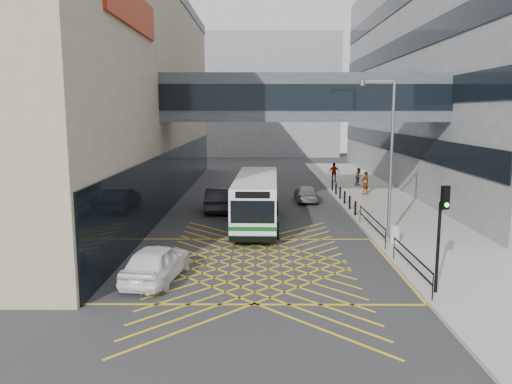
{
  "coord_description": "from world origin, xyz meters",
  "views": [
    {
      "loc": [
        0.15,
        -20.97,
        6.62
      ],
      "look_at": [
        0.0,
        4.0,
        2.6
      ],
      "focal_mm": 35.0,
      "sensor_mm": 36.0,
      "label": 1
    }
  ],
  "objects_px": {
    "car_white": "(156,262)",
    "car_dark": "(219,199)",
    "litter_bin": "(395,234)",
    "car_silver": "(306,193)",
    "bus": "(256,199)",
    "street_lamp": "(388,149)",
    "pedestrian_a": "(365,183)",
    "traffic_light": "(442,224)",
    "pedestrian_b": "(359,177)",
    "pedestrian_c": "(334,172)"
  },
  "relations": [
    {
      "from": "car_white",
      "to": "traffic_light",
      "type": "xyz_separation_m",
      "value": [
        10.5,
        -1.77,
        1.97
      ]
    },
    {
      "from": "bus",
      "to": "litter_bin",
      "type": "bearing_deg",
      "value": -32.16
    },
    {
      "from": "bus",
      "to": "car_white",
      "type": "height_order",
      "value": "bus"
    },
    {
      "from": "litter_bin",
      "to": "pedestrian_c",
      "type": "relative_size",
      "value": 0.48
    },
    {
      "from": "traffic_light",
      "to": "car_white",
      "type": "bearing_deg",
      "value": 150.67
    },
    {
      "from": "traffic_light",
      "to": "litter_bin",
      "type": "height_order",
      "value": "traffic_light"
    },
    {
      "from": "car_silver",
      "to": "litter_bin",
      "type": "distance_m",
      "value": 12.88
    },
    {
      "from": "bus",
      "to": "pedestrian_c",
      "type": "height_order",
      "value": "bus"
    },
    {
      "from": "car_dark",
      "to": "street_lamp",
      "type": "distance_m",
      "value": 12.6
    },
    {
      "from": "litter_bin",
      "to": "pedestrian_b",
      "type": "distance_m",
      "value": 19.68
    },
    {
      "from": "car_dark",
      "to": "car_silver",
      "type": "height_order",
      "value": "car_dark"
    },
    {
      "from": "car_silver",
      "to": "street_lamp",
      "type": "bearing_deg",
      "value": 105.89
    },
    {
      "from": "car_dark",
      "to": "litter_bin",
      "type": "relative_size",
      "value": 5.8
    },
    {
      "from": "car_white",
      "to": "traffic_light",
      "type": "relative_size",
      "value": 1.2
    },
    {
      "from": "car_white",
      "to": "car_silver",
      "type": "xyz_separation_m",
      "value": [
        7.58,
        17.74,
        -0.13
      ]
    },
    {
      "from": "traffic_light",
      "to": "pedestrian_a",
      "type": "height_order",
      "value": "traffic_light"
    },
    {
      "from": "car_white",
      "to": "car_dark",
      "type": "relative_size",
      "value": 0.94
    },
    {
      "from": "traffic_light",
      "to": "pedestrian_a",
      "type": "relative_size",
      "value": 2.18
    },
    {
      "from": "bus",
      "to": "pedestrian_a",
      "type": "bearing_deg",
      "value": 51.34
    },
    {
      "from": "litter_bin",
      "to": "pedestrian_a",
      "type": "distance_m",
      "value": 14.76
    },
    {
      "from": "pedestrian_b",
      "to": "car_white",
      "type": "bearing_deg",
      "value": -159.82
    },
    {
      "from": "car_silver",
      "to": "street_lamp",
      "type": "xyz_separation_m",
      "value": [
        3.12,
        -11.02,
        4.12
      ]
    },
    {
      "from": "pedestrian_a",
      "to": "pedestrian_b",
      "type": "distance_m",
      "value": 4.93
    },
    {
      "from": "traffic_light",
      "to": "street_lamp",
      "type": "height_order",
      "value": "street_lamp"
    },
    {
      "from": "pedestrian_a",
      "to": "traffic_light",
      "type": "bearing_deg",
      "value": 52.21
    },
    {
      "from": "pedestrian_a",
      "to": "car_white",
      "type": "bearing_deg",
      "value": 25.36
    },
    {
      "from": "traffic_light",
      "to": "street_lamp",
      "type": "distance_m",
      "value": 8.73
    },
    {
      "from": "traffic_light",
      "to": "pedestrian_c",
      "type": "distance_m",
      "value": 28.96
    },
    {
      "from": "traffic_light",
      "to": "pedestrian_a",
      "type": "bearing_deg",
      "value": 65.17
    },
    {
      "from": "traffic_light",
      "to": "pedestrian_c",
      "type": "bearing_deg",
      "value": 69.17
    },
    {
      "from": "car_white",
      "to": "pedestrian_c",
      "type": "relative_size",
      "value": 2.64
    },
    {
      "from": "car_silver",
      "to": "pedestrian_b",
      "type": "height_order",
      "value": "pedestrian_b"
    },
    {
      "from": "car_silver",
      "to": "pedestrian_a",
      "type": "height_order",
      "value": "pedestrian_a"
    },
    {
      "from": "car_silver",
      "to": "pedestrian_c",
      "type": "xyz_separation_m",
      "value": [
        3.48,
        9.39,
        0.44
      ]
    },
    {
      "from": "pedestrian_b",
      "to": "pedestrian_c",
      "type": "height_order",
      "value": "pedestrian_c"
    },
    {
      "from": "car_dark",
      "to": "pedestrian_a",
      "type": "xyz_separation_m",
      "value": [
        11.1,
        5.78,
        0.28
      ]
    },
    {
      "from": "traffic_light",
      "to": "pedestrian_c",
      "type": "xyz_separation_m",
      "value": [
        0.55,
        28.9,
        -1.67
      ]
    },
    {
      "from": "litter_bin",
      "to": "pedestrian_c",
      "type": "bearing_deg",
      "value": 89.46
    },
    {
      "from": "street_lamp",
      "to": "pedestrian_c",
      "type": "height_order",
      "value": "street_lamp"
    },
    {
      "from": "street_lamp",
      "to": "bus",
      "type": "bearing_deg",
      "value": 159.02
    },
    {
      "from": "bus",
      "to": "street_lamp",
      "type": "distance_m",
      "value": 8.16
    },
    {
      "from": "car_silver",
      "to": "pedestrian_b",
      "type": "relative_size",
      "value": 2.55
    },
    {
      "from": "car_white",
      "to": "street_lamp",
      "type": "relative_size",
      "value": 0.59
    },
    {
      "from": "street_lamp",
      "to": "litter_bin",
      "type": "xyz_separation_m",
      "value": [
        0.15,
        -1.43,
        -4.14
      ]
    },
    {
      "from": "car_dark",
      "to": "car_silver",
      "type": "xyz_separation_m",
      "value": [
        6.24,
        3.58,
        -0.17
      ]
    },
    {
      "from": "car_silver",
      "to": "pedestrian_c",
      "type": "relative_size",
      "value": 2.22
    },
    {
      "from": "street_lamp",
      "to": "pedestrian_b",
      "type": "distance_m",
      "value": 18.66
    },
    {
      "from": "pedestrian_a",
      "to": "car_dark",
      "type": "bearing_deg",
      "value": -5.19
    },
    {
      "from": "car_dark",
      "to": "pedestrian_a",
      "type": "distance_m",
      "value": 12.52
    },
    {
      "from": "pedestrian_a",
      "to": "pedestrian_c",
      "type": "xyz_separation_m",
      "value": [
        -1.38,
        7.18,
        -0.01
      ]
    }
  ]
}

